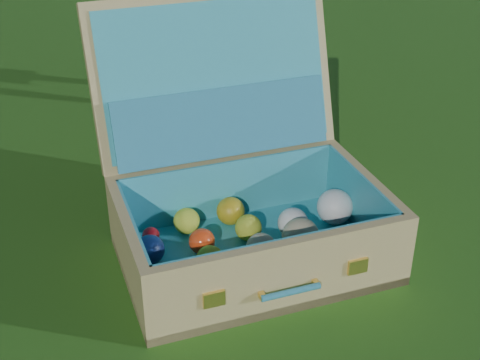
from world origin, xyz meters
name	(u,v)px	position (x,y,z in m)	size (l,w,h in m)	color
ground	(241,260)	(0.00, 0.00, 0.00)	(60.00, 60.00, 0.00)	#215114
suitcase	(241,185)	(0.04, 0.08, 0.17)	(0.68, 0.66, 0.60)	tan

